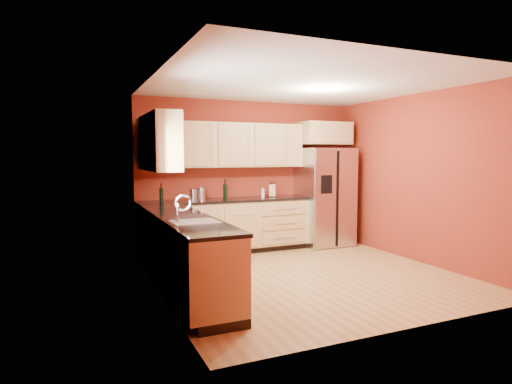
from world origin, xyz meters
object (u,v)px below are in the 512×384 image
at_px(knife_block, 272,191).
at_px(soap_dispenser, 263,193).
at_px(wine_bottle_a, 225,189).
at_px(canister_left, 194,195).
at_px(refrigerator, 324,197).

xyz_separation_m(knife_block, soap_dispenser, (-0.19, -0.03, -0.02)).
xyz_separation_m(wine_bottle_a, knife_block, (0.90, 0.08, -0.06)).
bearing_deg(wine_bottle_a, soap_dispenser, 3.87).
bearing_deg(canister_left, knife_block, 2.80).
relative_size(knife_block, soap_dispenser, 1.29).
bearing_deg(refrigerator, knife_block, 173.95).
bearing_deg(knife_block, wine_bottle_a, -154.42).
relative_size(wine_bottle_a, knife_block, 1.59).
relative_size(refrigerator, soap_dispenser, 10.65).
bearing_deg(soap_dispenser, wine_bottle_a, -176.13).
relative_size(wine_bottle_a, soap_dispenser, 2.05).
bearing_deg(canister_left, soap_dispenser, 1.71).
distance_m(wine_bottle_a, soap_dispenser, 0.71).
height_order(canister_left, knife_block, knife_block).
xyz_separation_m(refrigerator, knife_block, (-1.02, 0.11, 0.14)).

